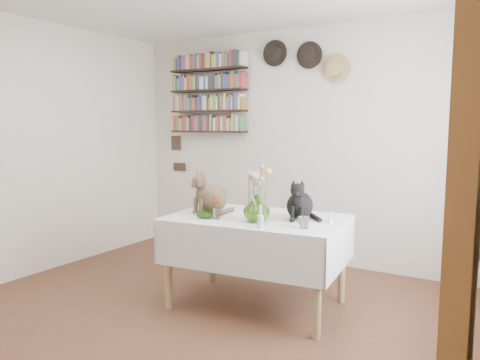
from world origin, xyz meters
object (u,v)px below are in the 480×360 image
Objects in this scene: dining_table at (257,239)px; black_cat at (300,198)px; flower_vase at (257,208)px; bookshelf_unit at (208,94)px; tabby_cat at (213,191)px.

black_cat is at bearing 17.95° from dining_table.
flower_vase is 2.34m from bookshelf_unit.
black_cat reaches higher than flower_vase.
flower_vase is (-0.23, -0.28, -0.06)m from black_cat.
flower_vase is at bearing -45.12° from bookshelf_unit.
dining_table is at bearing -43.40° from bookshelf_unit.
black_cat is 1.54× the size of flower_vase.
tabby_cat reaches higher than dining_table.
dining_table is 2.32m from bookshelf_unit.
flower_vase is at bearing -143.58° from black_cat.
tabby_cat is at bearing 163.04° from flower_vase.
bookshelf_unit reaches higher than tabby_cat.
dining_table is at bearing -176.45° from black_cat.
dining_table is 4.48× the size of black_cat.
flower_vase is at bearing -61.73° from dining_table.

